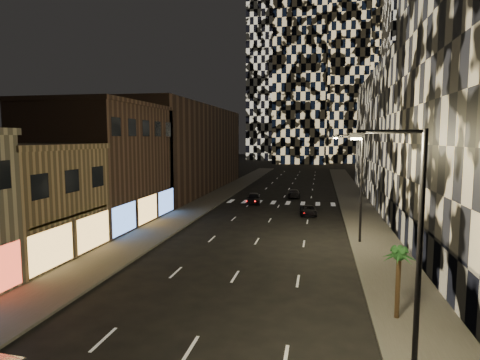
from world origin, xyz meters
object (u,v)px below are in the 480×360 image
at_px(car_dark_rightlane, 308,210).
at_px(palm_tree, 399,259).
at_px(car_dark_oncoming, 294,193).
at_px(streetlight_near, 412,240).
at_px(streetlight_far, 359,180).
at_px(car_dark_midlane, 254,198).

bearing_deg(car_dark_rightlane, palm_tree, -83.65).
distance_m(car_dark_oncoming, palm_tree, 40.60).
relative_size(streetlight_near, car_dark_rightlane, 2.29).
distance_m(car_dark_oncoming, car_dark_rightlane, 13.86).
distance_m(streetlight_far, car_dark_rightlane, 13.37).
relative_size(streetlight_far, car_dark_rightlane, 2.29).
distance_m(streetlight_near, car_dark_rightlane, 32.35).
bearing_deg(car_dark_midlane, palm_tree, -76.85).
xyz_separation_m(car_dark_oncoming, car_dark_rightlane, (2.53, -13.63, -0.07)).
bearing_deg(streetlight_far, car_dark_rightlane, 110.43).
xyz_separation_m(car_dark_oncoming, palm_tree, (7.53, -39.82, 2.45)).
bearing_deg(streetlight_far, palm_tree, -87.45).
distance_m(streetlight_far, car_dark_oncoming, 26.66).
relative_size(streetlight_near, streetlight_far, 1.00).
height_order(streetlight_near, car_dark_oncoming, streetlight_near).
height_order(car_dark_oncoming, car_dark_rightlane, car_dark_oncoming).
height_order(streetlight_far, car_dark_rightlane, streetlight_far).
bearing_deg(car_dark_oncoming, car_dark_midlane, 51.62).
height_order(streetlight_near, car_dark_midlane, streetlight_near).
height_order(car_dark_midlane, car_dark_rightlane, car_dark_midlane).
height_order(streetlight_far, car_dark_oncoming, streetlight_far).
xyz_separation_m(streetlight_near, car_dark_midlane, (-11.85, 38.40, -4.61)).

